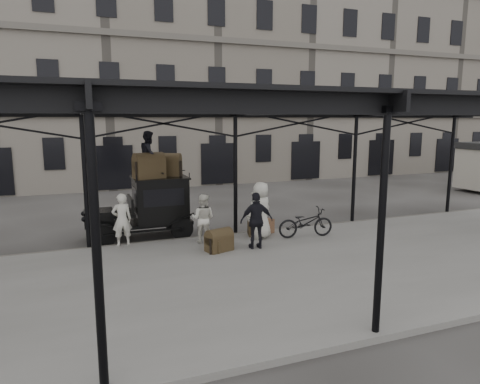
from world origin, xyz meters
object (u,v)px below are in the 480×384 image
object	(u,v)px
porter_left	(122,220)
steamer_trunk_platform	(219,242)
bicycle	(306,223)
taxi	(152,204)
porter_official	(257,221)
steamer_trunk_roof_near	(149,168)

from	to	relation	value
porter_left	steamer_trunk_platform	bearing A→B (deg)	145.02
porter_left	steamer_trunk_platform	distance (m)	3.25
bicycle	steamer_trunk_platform	xyz separation A→B (m)	(-3.29, -0.44, -0.22)
taxi	bicycle	bearing A→B (deg)	-26.23
porter_official	steamer_trunk_roof_near	size ratio (longest dim) A/B	1.78
taxi	steamer_trunk_platform	size ratio (longest dim) A/B	4.55
porter_left	steamer_trunk_platform	size ratio (longest dim) A/B	2.14
taxi	porter_left	size ratio (longest dim) A/B	2.13
porter_left	steamer_trunk_roof_near	world-z (taller)	steamer_trunk_roof_near
bicycle	porter_official	bearing A→B (deg)	113.34
taxi	steamer_trunk_roof_near	size ratio (longest dim) A/B	3.63
porter_left	bicycle	distance (m)	6.16
taxi	porter_left	distance (m)	1.67
porter_official	steamer_trunk_platform	size ratio (longest dim) A/B	2.24
bicycle	steamer_trunk_roof_near	bearing A→B (deg)	73.83
porter_official	steamer_trunk_roof_near	world-z (taller)	steamer_trunk_roof_near
steamer_trunk_platform	porter_official	bearing A→B (deg)	-25.21
taxi	bicycle	distance (m)	5.47
porter_official	steamer_trunk_platform	bearing A→B (deg)	-1.36
taxi	porter_official	size ratio (longest dim) A/B	2.04
taxi	bicycle	size ratio (longest dim) A/B	1.87
steamer_trunk_platform	taxi	bearing A→B (deg)	101.75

